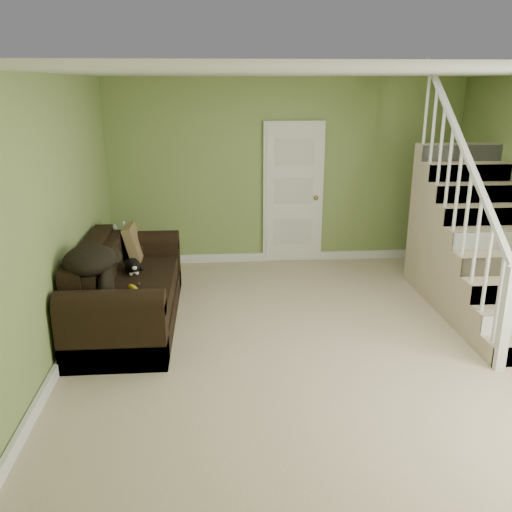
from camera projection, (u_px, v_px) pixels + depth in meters
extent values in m
cube|color=tan|center=(319.00, 344.00, 5.47)|extent=(5.00, 5.50, 0.01)
cube|color=white|center=(330.00, 73.00, 4.68)|extent=(5.00, 5.50, 0.01)
cube|color=#7B924E|center=(286.00, 173.00, 7.68)|extent=(5.00, 0.04, 2.60)
cube|color=#7B924E|center=(442.00, 363.00, 2.46)|extent=(5.00, 0.04, 2.60)
cube|color=#7B924E|center=(51.00, 224.00, 4.89)|extent=(0.04, 5.50, 2.60)
cube|color=white|center=(285.00, 256.00, 8.03)|extent=(5.00, 0.04, 0.12)
cube|color=white|center=(69.00, 347.00, 5.27)|extent=(0.04, 5.50, 0.12)
cube|color=white|center=(293.00, 193.00, 7.75)|extent=(0.86, 0.05, 2.02)
cube|color=white|center=(293.00, 194.00, 7.73)|extent=(0.78, 0.04, 1.96)
sphere|color=olive|center=(316.00, 198.00, 7.73)|extent=(0.07, 0.07, 0.07)
cylinder|color=white|center=(499.00, 297.00, 4.94)|extent=(0.04, 0.04, 0.90)
cylinder|color=white|center=(487.00, 267.00, 5.14)|extent=(0.04, 0.04, 0.90)
cube|color=tan|center=(510.00, 308.00, 5.59)|extent=(1.00, 0.27, 0.60)
cylinder|color=white|center=(477.00, 239.00, 5.33)|extent=(0.04, 0.04, 0.90)
cube|color=tan|center=(498.00, 289.00, 5.82)|extent=(1.00, 0.27, 0.80)
cylinder|color=white|center=(467.00, 213.00, 5.53)|extent=(0.04, 0.04, 0.90)
cube|color=tan|center=(487.00, 272.00, 6.05)|extent=(1.00, 0.27, 1.00)
cylinder|color=white|center=(458.00, 189.00, 5.72)|extent=(0.04, 0.04, 0.90)
cube|color=tan|center=(477.00, 256.00, 6.27)|extent=(1.00, 0.27, 1.20)
cylinder|color=white|center=(449.00, 166.00, 5.92)|extent=(0.04, 0.04, 0.90)
cube|color=tan|center=(468.00, 241.00, 6.50)|extent=(1.00, 0.27, 1.40)
cylinder|color=white|center=(441.00, 145.00, 6.11)|extent=(0.04, 0.04, 0.90)
cube|color=tan|center=(459.00, 228.00, 6.72)|extent=(1.00, 0.27, 1.60)
cylinder|color=white|center=(434.00, 125.00, 6.31)|extent=(0.04, 0.04, 0.90)
cube|color=tan|center=(451.00, 215.00, 6.95)|extent=(1.00, 0.27, 1.80)
cylinder|color=white|center=(427.00, 106.00, 6.51)|extent=(0.04, 0.04, 0.90)
cube|color=white|center=(505.00, 319.00, 4.84)|extent=(0.09, 0.09, 1.00)
cube|color=white|center=(463.00, 145.00, 5.59)|extent=(0.06, 2.46, 1.84)
cube|color=black|center=(131.00, 311.00, 5.93)|extent=(0.98, 2.26, 0.26)
cube|color=black|center=(139.00, 290.00, 5.87)|extent=(0.74, 1.71, 0.23)
cube|color=black|center=(113.00, 336.00, 4.92)|extent=(0.98, 0.26, 0.64)
cube|color=black|center=(141.00, 265.00, 6.83)|extent=(0.98, 0.26, 0.64)
cylinder|color=black|center=(110.00, 304.00, 4.83)|extent=(0.98, 0.26, 0.26)
cylinder|color=black|center=(139.00, 241.00, 6.73)|extent=(0.98, 0.26, 0.26)
cube|color=black|center=(91.00, 274.00, 5.77)|extent=(0.21, 1.75, 0.65)
cube|color=black|center=(106.00, 266.00, 5.76)|extent=(0.14, 1.69, 0.36)
cube|color=black|center=(125.00, 265.00, 6.87)|extent=(0.65, 0.65, 0.63)
cylinder|color=white|center=(115.00, 235.00, 6.68)|extent=(0.06, 0.06, 0.20)
cylinder|color=#2D60AF|center=(115.00, 235.00, 6.68)|extent=(0.07, 0.07, 0.05)
cylinder|color=white|center=(115.00, 226.00, 6.65)|extent=(0.03, 0.03, 0.03)
cylinder|color=white|center=(129.00, 234.00, 6.73)|extent=(0.06, 0.06, 0.20)
cylinder|color=#2D60AF|center=(129.00, 234.00, 6.73)|extent=(0.07, 0.07, 0.05)
cylinder|color=white|center=(128.00, 225.00, 6.70)|extent=(0.03, 0.03, 0.03)
cylinder|color=white|center=(124.00, 231.00, 6.85)|extent=(0.06, 0.06, 0.20)
cylinder|color=#2D60AF|center=(124.00, 231.00, 6.85)|extent=(0.07, 0.07, 0.05)
cylinder|color=white|center=(124.00, 222.00, 6.81)|extent=(0.03, 0.03, 0.03)
ellipsoid|color=black|center=(133.00, 266.00, 6.07)|extent=(0.23, 0.33, 0.16)
ellipsoid|color=white|center=(132.00, 270.00, 6.01)|extent=(0.12, 0.14, 0.08)
sphere|color=black|center=(130.00, 265.00, 5.90)|extent=(0.13, 0.13, 0.11)
ellipsoid|color=white|center=(130.00, 268.00, 5.87)|extent=(0.06, 0.06, 0.05)
cone|color=black|center=(127.00, 260.00, 5.89)|extent=(0.05, 0.05, 0.05)
cone|color=black|center=(133.00, 260.00, 5.90)|extent=(0.05, 0.05, 0.05)
cylinder|color=black|center=(141.00, 267.00, 6.20)|extent=(0.13, 0.21, 0.03)
ellipsoid|color=gold|center=(133.00, 288.00, 5.53)|extent=(0.16, 0.22, 0.06)
cube|color=#4F381F|center=(133.00, 243.00, 6.52)|extent=(0.21, 0.43, 0.44)
ellipsoid|color=black|center=(89.00, 260.00, 5.10)|extent=(0.64, 0.74, 0.26)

